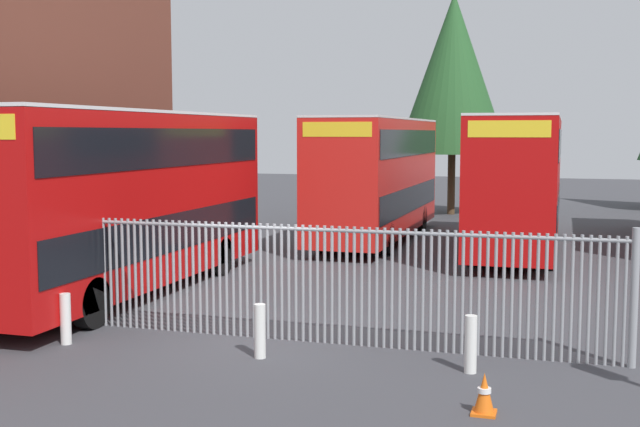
% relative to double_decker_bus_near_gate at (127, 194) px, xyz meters
% --- Properties ---
extents(ground_plane, '(100.00, 100.00, 0.00)m').
position_rel_double_decker_bus_near_gate_xyz_m(ground_plane, '(4.58, 4.94, -2.42)').
color(ground_plane, '#3D3D42').
extents(palisade_fence, '(14.91, 0.14, 2.35)m').
position_rel_double_decker_bus_near_gate_xyz_m(palisade_fence, '(3.85, -3.06, -1.24)').
color(palisade_fence, gray).
rests_on(palisade_fence, ground).
extents(double_decker_bus_near_gate, '(2.54, 10.81, 4.42)m').
position_rel_double_decker_bus_near_gate_xyz_m(double_decker_bus_near_gate, '(0.00, 0.00, 0.00)').
color(double_decker_bus_near_gate, '#B70C0C').
rests_on(double_decker_bus_near_gate, ground).
extents(double_decker_bus_behind_fence_left, '(2.54, 10.81, 4.42)m').
position_rel_double_decker_bus_near_gate_xyz_m(double_decker_bus_behind_fence_left, '(8.65, 9.86, 0.00)').
color(double_decker_bus_behind_fence_left, '#B70C0C').
rests_on(double_decker_bus_behind_fence_left, ground).
extents(double_decker_bus_far_back, '(2.54, 10.81, 4.42)m').
position_rel_double_decker_bus_near_gate_xyz_m(double_decker_bus_far_back, '(3.61, 11.22, 0.00)').
color(double_decker_bus_far_back, red).
rests_on(double_decker_bus_far_back, ground).
extents(bollard_near_left, '(0.20, 0.20, 0.95)m').
position_rel_double_decker_bus_near_gate_xyz_m(bollard_near_left, '(1.33, -4.53, -1.95)').
color(bollard_near_left, silver).
rests_on(bollard_near_left, ground).
extents(bollard_center_front, '(0.20, 0.20, 0.95)m').
position_rel_double_decker_bus_near_gate_xyz_m(bollard_center_front, '(5.10, -4.34, -1.95)').
color(bollard_center_front, silver).
rests_on(bollard_center_front, ground).
extents(bollard_near_right, '(0.20, 0.20, 0.95)m').
position_rel_double_decker_bus_near_gate_xyz_m(bollard_near_right, '(8.70, -4.14, -1.95)').
color(bollard_near_right, silver).
rests_on(bollard_near_right, ground).
extents(traffic_cone_by_gate, '(0.34, 0.34, 0.59)m').
position_rel_double_decker_bus_near_gate_xyz_m(traffic_cone_by_gate, '(9.10, -6.04, -2.13)').
color(traffic_cone_by_gate, orange).
rests_on(traffic_cone_by_gate, ground).
extents(tree_short_side, '(5.27, 5.27, 10.46)m').
position_rel_double_decker_bus_near_gate_xyz_m(tree_short_side, '(4.90, 21.45, 4.26)').
color(tree_short_side, '#4C3823').
rests_on(tree_short_side, ground).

